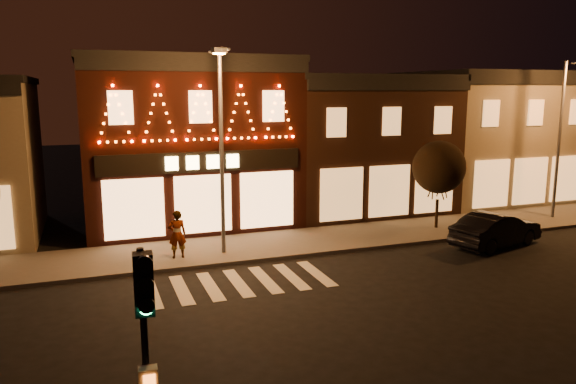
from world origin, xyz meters
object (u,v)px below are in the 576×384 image
dark_sedan (496,230)px  pedestrian (177,234)px  traffic_signal_near (145,329)px  streetlamp_mid (221,137)px

dark_sedan → pedestrian: bearing=64.2°
traffic_signal_near → dark_sedan: bearing=37.4°
dark_sedan → traffic_signal_near: bearing=108.9°
dark_sedan → pedestrian: pedestrian is taller
streetlamp_mid → dark_sedan: (11.53, -2.43, -4.16)m
traffic_signal_near → streetlamp_mid: 13.82m
dark_sedan → pedestrian: size_ratio=2.36×
streetlamp_mid → pedestrian: 4.22m
dark_sedan → streetlamp_mid: bearing=63.2°
traffic_signal_near → pedestrian: traffic_signal_near is taller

